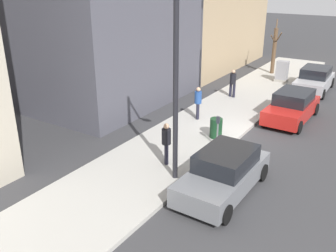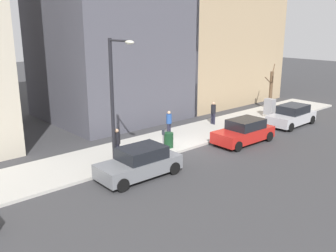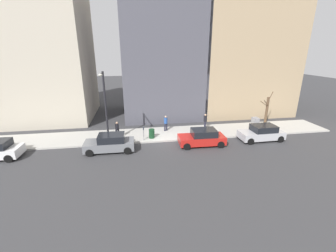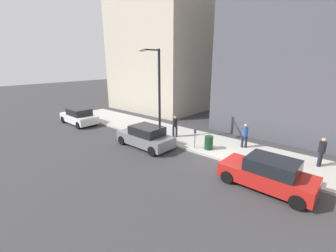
% 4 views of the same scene
% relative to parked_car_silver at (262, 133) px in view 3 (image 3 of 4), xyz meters
% --- Properties ---
extents(ground_plane, '(120.00, 120.00, 0.00)m').
position_rel_parked_car_silver_xyz_m(ground_plane, '(1.00, 9.35, -0.74)').
color(ground_plane, '#38383A').
extents(sidewalk, '(4.00, 36.00, 0.15)m').
position_rel_parked_car_silver_xyz_m(sidewalk, '(3.00, 9.35, -0.66)').
color(sidewalk, '#B2AFA8').
rests_on(sidewalk, ground).
extents(parked_car_silver, '(1.99, 4.23, 1.52)m').
position_rel_parked_car_silver_xyz_m(parked_car_silver, '(0.00, 0.00, 0.00)').
color(parked_car_silver, '#B7B7BC').
rests_on(parked_car_silver, ground).
extents(parked_car_red, '(2.01, 4.24, 1.52)m').
position_rel_parked_car_silver_xyz_m(parked_car_red, '(-0.26, 6.07, 0.00)').
color(parked_car_red, red).
rests_on(parked_car_red, ground).
extents(parked_car_grey, '(1.98, 4.23, 1.52)m').
position_rel_parked_car_silver_xyz_m(parked_car_grey, '(-0.23, 14.31, 0.00)').
color(parked_car_grey, slate).
rests_on(parked_car_grey, ground).
extents(parking_meter, '(0.14, 0.10, 1.35)m').
position_rel_parked_car_silver_xyz_m(parking_meter, '(1.45, 11.32, 0.24)').
color(parking_meter, slate).
rests_on(parking_meter, sidewalk).
extents(utility_box, '(0.83, 0.61, 1.43)m').
position_rel_parked_car_silver_xyz_m(utility_box, '(2.30, -0.57, 0.11)').
color(utility_box, '#A8A399').
rests_on(utility_box, sidewalk).
extents(streetlamp, '(1.97, 0.32, 6.50)m').
position_rel_parked_car_silver_xyz_m(streetlamp, '(1.28, 14.60, 3.28)').
color(streetlamp, black).
rests_on(streetlamp, sidewalk).
extents(bare_tree, '(0.93, 1.53, 3.88)m').
position_rel_parked_car_silver_xyz_m(bare_tree, '(3.59, -2.57, 1.17)').
color(bare_tree, brown).
rests_on(bare_tree, sidewalk).
extents(trash_bin, '(0.56, 0.56, 0.90)m').
position_rel_parked_car_silver_xyz_m(trash_bin, '(1.90, 10.51, -0.14)').
color(trash_bin, '#14381E').
rests_on(trash_bin, sidewalk).
extents(pedestrian_near_meter, '(0.40, 0.36, 1.66)m').
position_rel_parked_car_silver_xyz_m(pedestrian_near_meter, '(3.74, 4.49, 0.35)').
color(pedestrian_near_meter, '#1E1E2D').
rests_on(pedestrian_near_meter, sidewalk).
extents(pedestrian_midblock, '(0.36, 0.37, 1.66)m').
position_rel_parked_car_silver_xyz_m(pedestrian_midblock, '(3.74, 8.84, 0.35)').
color(pedestrian_midblock, '#1E1E2D').
rests_on(pedestrian_midblock, sidewalk).
extents(pedestrian_far_corner, '(0.36, 0.36, 1.66)m').
position_rel_parked_car_silver_xyz_m(pedestrian_far_corner, '(2.43, 13.82, 0.35)').
color(pedestrian_far_corner, '#1E1E2D').
rests_on(pedestrian_far_corner, sidewalk).
extents(office_tower_left, '(12.37, 12.37, 27.20)m').
position_rel_parked_car_silver_xyz_m(office_tower_left, '(12.68, -2.59, 12.86)').
color(office_tower_left, tan).
rests_on(office_tower_left, ground).
extents(office_block_center, '(9.88, 9.88, 15.22)m').
position_rel_parked_car_silver_xyz_m(office_block_center, '(11.44, 8.25, 6.88)').
color(office_block_center, '#4C4C56').
rests_on(office_block_center, ground).
extents(office_tower_right, '(10.83, 10.83, 18.57)m').
position_rel_parked_car_silver_xyz_m(office_tower_right, '(11.91, 22.76, 8.55)').
color(office_tower_right, '#BCB29E').
rests_on(office_tower_right, ground).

